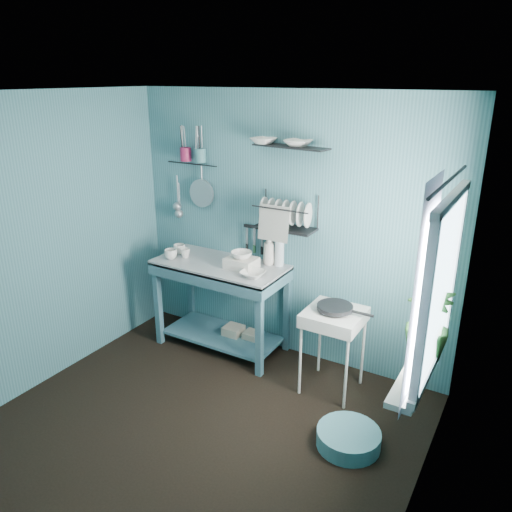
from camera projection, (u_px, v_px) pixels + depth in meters
The scene contains 35 objects.
floor at pixel (195, 433), 3.85m from camera, with size 3.20×3.20×0.00m, color black.
ceiling at pixel (177, 93), 3.00m from camera, with size 3.20×3.20×0.00m, color silver.
wall_back at pixel (287, 230), 4.64m from camera, with size 3.20×3.20×0.00m, color #3A6C76.
wall_left at pixel (36, 246), 4.19m from camera, with size 3.00×3.00×0.00m, color #3A6C76.
wall_right at pixel (425, 344), 2.66m from camera, with size 3.00×3.00×0.00m, color #3A6C76.
work_counter at pixel (222, 305), 4.95m from camera, with size 1.28×0.64×0.91m, color #335D6C.
mug_left at pixel (171, 254), 4.88m from camera, with size 0.12×0.12×0.10m, color silver.
mug_mid at pixel (185, 253), 4.91m from camera, with size 0.10×0.10×0.09m, color silver.
mug_right at pixel (179, 249), 5.01m from camera, with size 0.12×0.12×0.10m, color silver.
wash_tub at pixel (241, 263), 4.64m from camera, with size 0.28×0.22×0.10m, color beige.
tub_bowl at pixel (241, 255), 4.61m from camera, with size 0.20×0.20×0.06m, color silver.
soap_bottle at pixel (269, 249), 4.70m from camera, with size 0.12×0.12×0.30m, color beige.
water_bottle at pixel (279, 251), 4.68m from camera, with size 0.09×0.09×0.28m, color silver.
counter_bowl at pixel (253, 274), 4.45m from camera, with size 0.22×0.22×0.05m, color silver.
hotplate_stand at pixel (332, 351), 4.28m from camera, with size 0.47×0.47×0.75m, color silver.
frying_pan at pixel (335, 307), 4.14m from camera, with size 0.30×0.30×0.04m, color black.
knife_strip at pixel (259, 228), 4.76m from camera, with size 0.32×0.02×0.03m, color black.
dish_rack at pixel (286, 212), 4.44m from camera, with size 0.55×0.24×0.32m, color black.
upper_shelf at pixel (291, 147), 4.26m from camera, with size 0.70×0.18×0.01m, color black.
shelf_bowl_left at pixel (264, 137), 4.36m from camera, with size 0.22×0.22×0.05m, color silver.
shelf_bowl_right at pixel (298, 149), 4.23m from camera, with size 0.23×0.23×0.06m, color silver.
utensil_cup_magenta at pixel (186, 154), 4.88m from camera, with size 0.11×0.11×0.13m, color #951B46.
utensil_cup_teal at pixel (200, 155), 4.79m from camera, with size 0.11×0.11×0.13m, color #3A7379.
colander at pixel (202, 193), 4.96m from camera, with size 0.28×0.28×0.03m, color #A1A2A9.
ladle_outer at pixel (178, 190), 5.12m from camera, with size 0.01×0.01×0.30m, color #A1A2A9.
ladle_inner at pixel (179, 197), 5.14m from camera, with size 0.01×0.01×0.30m, color #A1A2A9.
hook_rail at pixel (192, 164), 4.94m from camera, with size 0.01×0.01×0.60m, color black.
window_glass at pixel (443, 289), 2.98m from camera, with size 1.10×1.10×0.00m, color white.
windowsill at pixel (418, 370), 3.22m from camera, with size 0.16×0.95×0.04m, color silver.
curtain at pixel (421, 297), 2.75m from camera, with size 1.35×1.35×0.00m, color silver.
curtain_rod at pixel (449, 180), 2.78m from camera, with size 0.02×0.02×1.05m, color black.
potted_plant at pixel (428, 322), 3.25m from camera, with size 0.29×0.29×0.51m, color #285A24.
storage_tin_large at pixel (233, 336), 5.06m from camera, with size 0.18×0.18×0.22m, color tan.
storage_tin_small at pixel (252, 341), 4.99m from camera, with size 0.15×0.15×0.20m, color tan.
floor_basin at pixel (348, 438), 3.70m from camera, with size 0.48×0.48×0.13m, color teal.
Camera 1 is at (2.01, -2.48, 2.60)m, focal length 35.00 mm.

